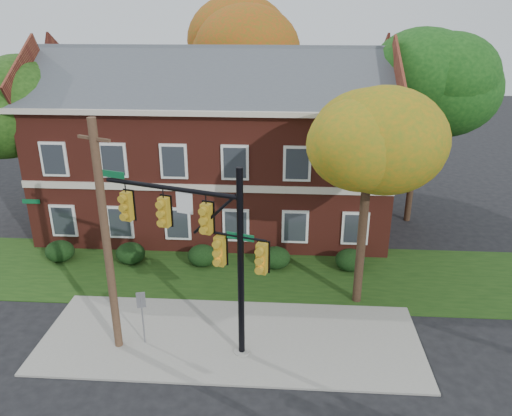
# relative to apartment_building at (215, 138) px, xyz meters

# --- Properties ---
(ground) EXTENTS (120.00, 120.00, 0.00)m
(ground) POSITION_rel_apartment_building_xyz_m (2.00, -11.95, -4.99)
(ground) COLOR black
(ground) RESTS_ON ground
(sidewalk) EXTENTS (14.00, 5.00, 0.08)m
(sidewalk) POSITION_rel_apartment_building_xyz_m (2.00, -10.95, -4.95)
(sidewalk) COLOR gray
(sidewalk) RESTS_ON ground
(grass_strip) EXTENTS (30.00, 6.00, 0.04)m
(grass_strip) POSITION_rel_apartment_building_xyz_m (2.00, -5.95, -4.97)
(grass_strip) COLOR #193811
(grass_strip) RESTS_ON ground
(apartment_building) EXTENTS (18.80, 8.80, 9.74)m
(apartment_building) POSITION_rel_apartment_building_xyz_m (0.00, 0.00, 0.00)
(apartment_building) COLOR maroon
(apartment_building) RESTS_ON ground
(hedge_far_left) EXTENTS (1.40, 1.26, 1.05)m
(hedge_far_left) POSITION_rel_apartment_building_xyz_m (-7.00, -5.25, -4.46)
(hedge_far_left) COLOR black
(hedge_far_left) RESTS_ON ground
(hedge_left) EXTENTS (1.40, 1.26, 1.05)m
(hedge_left) POSITION_rel_apartment_building_xyz_m (-3.50, -5.25, -4.46)
(hedge_left) COLOR black
(hedge_left) RESTS_ON ground
(hedge_center) EXTENTS (1.40, 1.26, 1.05)m
(hedge_center) POSITION_rel_apartment_building_xyz_m (0.00, -5.25, -4.46)
(hedge_center) COLOR black
(hedge_center) RESTS_ON ground
(hedge_right) EXTENTS (1.40, 1.26, 1.05)m
(hedge_right) POSITION_rel_apartment_building_xyz_m (3.50, -5.25, -4.46)
(hedge_right) COLOR black
(hedge_right) RESTS_ON ground
(hedge_far_right) EXTENTS (1.40, 1.26, 1.05)m
(hedge_far_right) POSITION_rel_apartment_building_xyz_m (7.00, -5.25, -4.46)
(hedge_far_right) COLOR black
(hedge_far_right) RESTS_ON ground
(tree_near_right) EXTENTS (4.50, 4.25, 8.58)m
(tree_near_right) POSITION_rel_apartment_building_xyz_m (7.22, -8.09, 1.68)
(tree_near_right) COLOR black
(tree_near_right) RESTS_ON ground
(tree_left_rear) EXTENTS (5.40, 5.10, 8.88)m
(tree_left_rear) POSITION_rel_apartment_building_xyz_m (-9.73, -1.12, 1.69)
(tree_left_rear) COLOR black
(tree_left_rear) RESTS_ON ground
(tree_right_rear) EXTENTS (6.30, 5.95, 10.62)m
(tree_right_rear) POSITION_rel_apartment_building_xyz_m (11.31, 0.86, 3.13)
(tree_right_rear) COLOR black
(tree_right_rear) RESTS_ON ground
(tree_far_rear) EXTENTS (6.84, 6.46, 11.52)m
(tree_far_rear) POSITION_rel_apartment_building_xyz_m (1.34, 7.84, 3.86)
(tree_far_rear) COLOR black
(tree_far_rear) RESTS_ON ground
(traffic_signal) EXTENTS (6.00, 2.03, 6.97)m
(traffic_signal) POSITION_rel_apartment_building_xyz_m (1.30, -11.40, -0.66)
(traffic_signal) COLOR gray
(traffic_signal) RESTS_ON ground
(utility_pole) EXTENTS (1.23, 0.63, 8.41)m
(utility_pole) POSITION_rel_apartment_building_xyz_m (-2.02, -11.63, -0.72)
(utility_pole) COLOR #493122
(utility_pole) RESTS_ON ground
(sign_post) EXTENTS (0.32, 0.12, 2.19)m
(sign_post) POSITION_rel_apartment_building_xyz_m (-1.11, -11.42, -3.50)
(sign_post) COLOR slate
(sign_post) RESTS_ON ground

